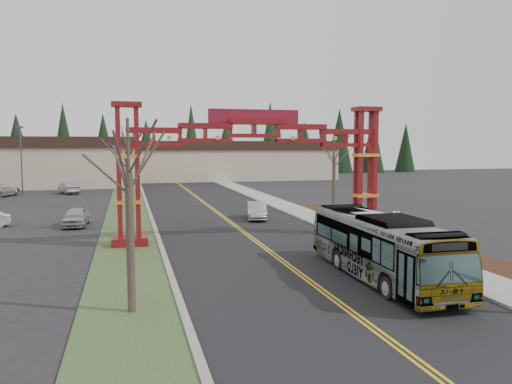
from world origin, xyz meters
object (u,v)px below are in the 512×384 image
object	(u,v)px
transit_bus	(380,247)
retail_building_east	(225,160)
gateway_arch	(254,150)
barrel_south	(399,231)
barrel_north	(364,222)
parked_car_far_a	(69,188)
bare_tree_median_mid	(128,154)
silver_sedan	(257,211)
parked_car_near_a	(76,217)
street_sign	(396,220)
bare_tree_median_near	(129,174)
barrel_mid	(361,223)
parked_car_far_b	(1,190)
bare_tree_median_far	(127,144)
light_pole_far	(21,155)
bare_tree_right_far	(334,159)

from	to	relation	value
transit_bus	retail_building_east	bearing A→B (deg)	85.85
gateway_arch	barrel_south	world-z (taller)	gateway_arch
gateway_arch	barrel_north	distance (m)	11.02
gateway_arch	parked_car_far_a	size ratio (longest dim) A/B	3.95
retail_building_east	transit_bus	size ratio (longest dim) A/B	3.42
transit_bus	bare_tree_median_mid	distance (m)	20.67
silver_sedan	parked_car_near_a	xyz separation A→B (m)	(-14.52, -0.02, 0.01)
transit_bus	parked_car_near_a	bearing A→B (deg)	128.71
street_sign	barrel_north	world-z (taller)	street_sign
parked_car_far_a	bare_tree_median_near	size ratio (longest dim) A/B	0.63
silver_sedan	bare_tree_median_near	bearing A→B (deg)	-104.13
parked_car_far_a	street_sign	distance (m)	46.42
parked_car_near_a	barrel_mid	distance (m)	21.98
parked_car_far_b	bare_tree_median_near	xyz separation A→B (m)	(15.17, -47.92, 4.48)
transit_bus	barrel_south	bearing A→B (deg)	56.03
bare_tree_median_far	barrel_mid	size ratio (longest dim) A/B	9.72
transit_bus	parked_car_far_b	distance (m)	53.02
street_sign	bare_tree_median_near	bearing A→B (deg)	-149.07
parked_car_near_a	bare_tree_median_mid	distance (m)	7.08
barrel_south	barrel_mid	distance (m)	4.17
retail_building_east	light_pole_far	world-z (taller)	light_pole_far
transit_bus	bare_tree_median_near	size ratio (longest dim) A/B	1.53
parked_car_near_a	parked_car_far_b	xyz separation A→B (m)	(-11.17, 25.99, 0.02)
bare_tree_median_far	parked_car_far_a	bearing A→B (deg)	112.51
gateway_arch	bare_tree_median_mid	bearing A→B (deg)	143.50
parked_car_near_a	parked_car_far_b	size ratio (longest dim) A/B	0.79
parked_car_near_a	light_pole_far	bearing A→B (deg)	111.34
gateway_arch	street_sign	size ratio (longest dim) A/B	9.12
light_pole_far	retail_building_east	bearing A→B (deg)	39.30
street_sign	barrel_north	xyz separation A→B (m)	(0.33, 5.26, -0.94)
silver_sedan	parked_car_far_a	world-z (taller)	parked_car_far_a
parked_car_far_a	bare_tree_median_near	xyz separation A→B (m)	(7.48, -49.63, 4.49)
silver_sedan	bare_tree_right_far	world-z (taller)	bare_tree_right_far
parked_car_far_a	bare_tree_median_near	distance (m)	50.39
silver_sedan	parked_car_near_a	world-z (taller)	parked_car_near_a
silver_sedan	light_pole_far	size ratio (longest dim) A/B	0.52
gateway_arch	bare_tree_median_mid	distance (m)	9.96
light_pole_far	barrel_mid	distance (m)	45.67
retail_building_east	street_sign	distance (m)	64.75
transit_bus	light_pole_far	xyz separation A→B (m)	(-24.32, 47.46, 3.45)
bare_tree_median_near	bare_tree_median_mid	size ratio (longest dim) A/B	0.92
light_pole_far	street_sign	size ratio (longest dim) A/B	4.33
bare_tree_right_far	barrel_north	size ratio (longest dim) A/B	7.23
parked_car_near_a	barrel_south	world-z (taller)	parked_car_near_a
parked_car_far_a	bare_tree_right_far	size ratio (longest dim) A/B	0.65
bare_tree_median_mid	bare_tree_right_far	size ratio (longest dim) A/B	1.11
retail_building_east	parked_car_near_a	distance (m)	57.35
parked_car_near_a	barrel_south	size ratio (longest dim) A/B	4.93
bare_tree_median_far	barrel_mid	distance (m)	24.25
barrel_north	barrel_south	bearing A→B (deg)	-82.24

